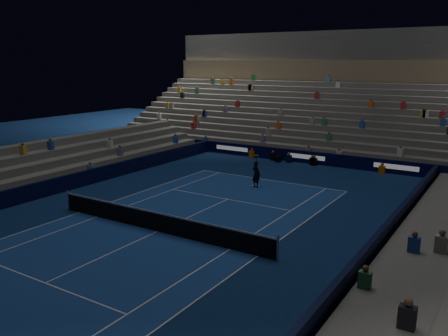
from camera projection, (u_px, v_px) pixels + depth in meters
ground at (158, 232)px, 22.55m from camera, size 90.00×90.00×0.00m
court_surface at (158, 231)px, 22.55m from camera, size 10.97×23.77×0.01m
sponsor_barrier_far at (307, 157)px, 37.68m from camera, size 44.00×0.25×1.00m
sponsor_barrier_east at (358, 268)px, 17.38m from camera, size 0.25×37.00×1.00m
sponsor_barrier_west at (31, 192)px, 27.49m from camera, size 0.25×37.00×1.00m
grandstand_main at (346, 111)px, 44.79m from camera, size 44.00×15.20×11.20m
tennis_net at (157, 222)px, 22.43m from camera, size 12.90×0.10×1.10m
tennis_player at (256, 174)px, 30.34m from camera, size 0.73×0.57×1.76m
broadcast_camera at (278, 159)px, 38.17m from camera, size 0.49×0.89×0.53m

